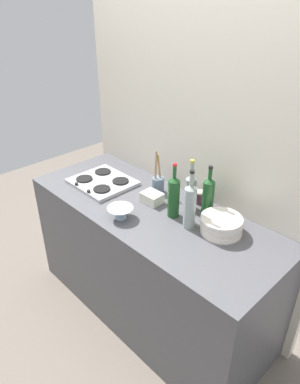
% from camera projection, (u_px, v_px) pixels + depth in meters
% --- Properties ---
extents(ground_plane, '(6.00, 6.00, 0.00)m').
position_uv_depth(ground_plane, '(150.00, 307.00, 2.70)').
color(ground_plane, '#6B6056').
rests_on(ground_plane, ground).
extents(counter_block, '(1.80, 0.70, 0.90)m').
position_uv_depth(counter_block, '(150.00, 262.00, 2.48)').
color(counter_block, '#4C4C51').
rests_on(counter_block, ground).
extents(backsplash_panel, '(1.90, 0.06, 2.55)m').
position_uv_depth(backsplash_panel, '(192.00, 139.00, 2.30)').
color(backsplash_panel, beige).
rests_on(backsplash_panel, ground).
extents(stovetop_hob, '(0.42, 0.37, 0.04)m').
position_uv_depth(stovetop_hob, '(102.00, 182.00, 2.54)').
color(stovetop_hob, '#B2B2B7').
rests_on(stovetop_hob, counter_block).
extents(plate_stack, '(0.25, 0.25, 0.10)m').
position_uv_depth(plate_stack, '(221.00, 225.00, 2.00)').
color(plate_stack, silver).
rests_on(plate_stack, counter_block).
extents(wine_bottle_leftmost, '(0.07, 0.07, 0.35)m').
position_uv_depth(wine_bottle_leftmost, '(174.00, 196.00, 2.11)').
color(wine_bottle_leftmost, '#19471E').
rests_on(wine_bottle_leftmost, counter_block).
extents(wine_bottle_mid_left, '(0.07, 0.07, 0.34)m').
position_uv_depth(wine_bottle_mid_left, '(208.00, 197.00, 2.11)').
color(wine_bottle_mid_left, '#19471E').
rests_on(wine_bottle_mid_left, counter_block).
extents(wine_bottle_mid_right, '(0.07, 0.07, 0.34)m').
position_uv_depth(wine_bottle_mid_right, '(190.00, 191.00, 2.19)').
color(wine_bottle_mid_right, gray).
rests_on(wine_bottle_mid_right, counter_block).
extents(wine_bottle_rightmost, '(0.07, 0.07, 0.37)m').
position_uv_depth(wine_bottle_rightmost, '(190.00, 205.00, 2.00)').
color(wine_bottle_rightmost, gray).
rests_on(wine_bottle_rightmost, counter_block).
extents(mixing_bowl, '(0.16, 0.16, 0.07)m').
position_uv_depth(mixing_bowl, '(120.00, 212.00, 2.14)').
color(mixing_bowl, silver).
rests_on(mixing_bowl, counter_block).
extents(butter_dish, '(0.13, 0.11, 0.07)m').
position_uv_depth(butter_dish, '(152.00, 198.00, 2.30)').
color(butter_dish, silver).
rests_on(butter_dish, counter_block).
extents(utensil_crock, '(0.08, 0.08, 0.30)m').
position_uv_depth(utensil_crock, '(158.00, 183.00, 2.41)').
color(utensil_crock, slate).
rests_on(utensil_crock, counter_block).
extents(condiment_jar_front, '(0.06, 0.06, 0.09)m').
position_uv_depth(condiment_jar_front, '(199.00, 197.00, 2.29)').
color(condiment_jar_front, '#66384C').
rests_on(condiment_jar_front, counter_block).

